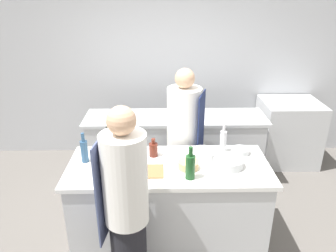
% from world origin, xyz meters
% --- Properties ---
extents(ground_plane, '(16.00, 16.00, 0.00)m').
position_xyz_m(ground_plane, '(0.00, 0.00, 0.00)').
color(ground_plane, '#605B56').
extents(wall_back, '(8.00, 0.06, 2.80)m').
position_xyz_m(wall_back, '(0.00, 2.13, 1.40)').
color(wall_back, silver).
rests_on(wall_back, ground_plane).
extents(prep_counter, '(1.91, 0.80, 0.92)m').
position_xyz_m(prep_counter, '(0.00, 0.00, 0.46)').
color(prep_counter, silver).
rests_on(prep_counter, ground_plane).
extents(pass_counter, '(2.35, 0.61, 0.92)m').
position_xyz_m(pass_counter, '(0.11, 1.25, 0.46)').
color(pass_counter, silver).
rests_on(pass_counter, ground_plane).
extents(oven_range, '(0.82, 0.73, 0.94)m').
position_xyz_m(oven_range, '(1.81, 1.71, 0.47)').
color(oven_range, silver).
rests_on(oven_range, ground_plane).
extents(chef_at_prep_near, '(0.37, 0.36, 1.74)m').
position_xyz_m(chef_at_prep_near, '(-0.34, -0.63, 0.88)').
color(chef_at_prep_near, black).
rests_on(chef_at_prep_near, ground_plane).
extents(chef_at_stove, '(0.43, 0.42, 1.69)m').
position_xyz_m(chef_at_stove, '(0.19, 0.66, 0.84)').
color(chef_at_stove, black).
rests_on(chef_at_stove, ground_plane).
extents(bottle_olive_oil, '(0.08, 0.08, 0.30)m').
position_xyz_m(bottle_olive_oil, '(0.18, -0.23, 1.04)').
color(bottle_olive_oil, '#19471E').
rests_on(bottle_olive_oil, prep_counter).
extents(bottle_vinegar, '(0.09, 0.09, 0.19)m').
position_xyz_m(bottle_vinegar, '(-0.15, 0.18, 0.99)').
color(bottle_vinegar, '#5B2319').
rests_on(bottle_vinegar, prep_counter).
extents(bottle_wine, '(0.07, 0.07, 0.31)m').
position_xyz_m(bottle_wine, '(0.56, 0.27, 1.04)').
color(bottle_wine, silver).
rests_on(bottle_wine, prep_counter).
extents(bottle_cooking_oil, '(0.07, 0.07, 0.28)m').
position_xyz_m(bottle_cooking_oil, '(-0.48, -0.16, 1.03)').
color(bottle_cooking_oil, '#B2A84C').
rests_on(bottle_cooking_oil, prep_counter).
extents(bottle_sauce, '(0.07, 0.07, 0.30)m').
position_xyz_m(bottle_sauce, '(-0.80, 0.08, 1.04)').
color(bottle_sauce, '#2D5175').
rests_on(bottle_sauce, prep_counter).
extents(bottle_water, '(0.07, 0.07, 0.26)m').
position_xyz_m(bottle_water, '(-0.61, 0.32, 1.02)').
color(bottle_water, black).
rests_on(bottle_water, prep_counter).
extents(bowl_mixing_large, '(0.18, 0.18, 0.06)m').
position_xyz_m(bowl_mixing_large, '(0.73, 0.22, 0.95)').
color(bowl_mixing_large, '#B7BABC').
rests_on(bowl_mixing_large, prep_counter).
extents(bowl_prep_small, '(0.28, 0.28, 0.08)m').
position_xyz_m(bowl_prep_small, '(0.56, -0.04, 0.96)').
color(bowl_prep_small, '#B7BABC').
rests_on(bowl_prep_small, prep_counter).
extents(bowl_ceramic_blue, '(0.19, 0.19, 0.07)m').
position_xyz_m(bowl_ceramic_blue, '(0.18, -0.06, 0.95)').
color(bowl_ceramic_blue, tan).
rests_on(bowl_ceramic_blue, prep_counter).
extents(bowl_wooden_salad, '(0.26, 0.26, 0.07)m').
position_xyz_m(bowl_wooden_salad, '(0.34, 0.14, 0.95)').
color(bowl_wooden_salad, white).
rests_on(bowl_wooden_salad, prep_counter).
extents(cup, '(0.08, 0.08, 0.08)m').
position_xyz_m(cup, '(-0.60, 0.15, 0.96)').
color(cup, '#33477F').
rests_on(cup, prep_counter).
extents(cutting_board, '(0.35, 0.24, 0.01)m').
position_xyz_m(cutting_board, '(-0.23, -0.12, 0.92)').
color(cutting_board, olive).
rests_on(cutting_board, prep_counter).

